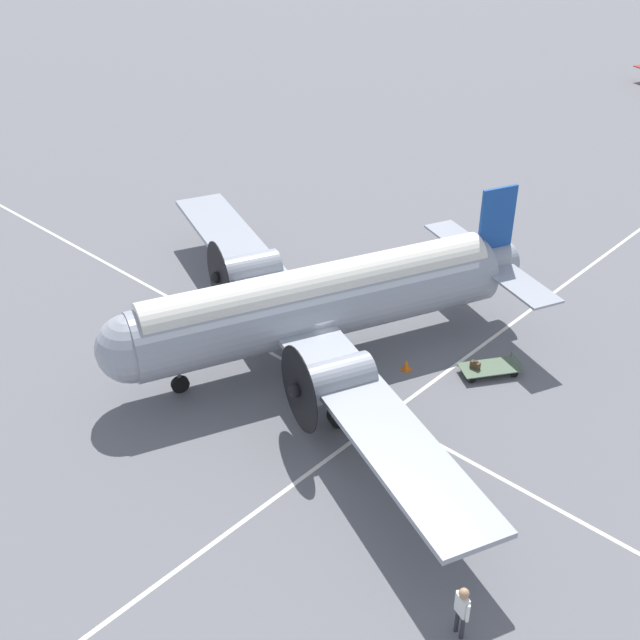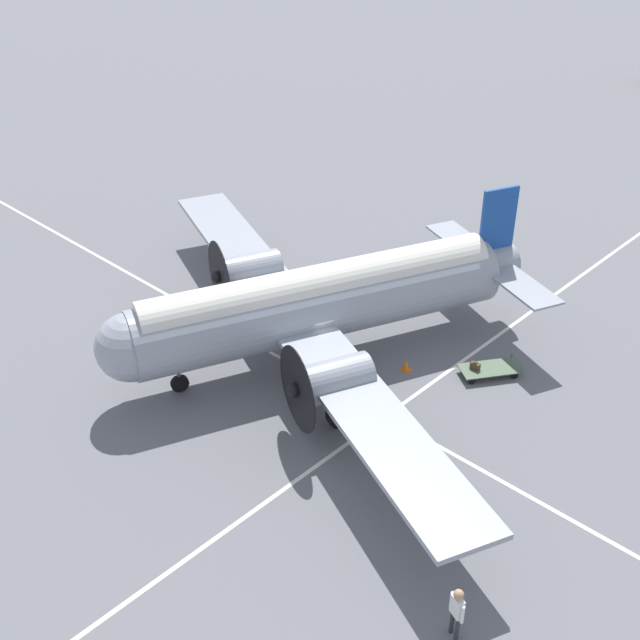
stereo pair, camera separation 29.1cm
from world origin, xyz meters
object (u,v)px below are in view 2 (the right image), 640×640
at_px(crew_foreground, 457,609).
at_px(baggage_cart, 490,369).
at_px(airliner_main, 309,304).
at_px(suitcase_near_door, 475,369).
at_px(traffic_cone, 406,366).

bearing_deg(crew_foreground, baggage_cart, 140.06).
height_order(airliner_main, suitcase_near_door, airliner_main).
xyz_separation_m(crew_foreground, traffic_cone, (8.51, -8.78, -0.86)).
bearing_deg(baggage_cart, airliner_main, -20.65).
height_order(crew_foreground, suitcase_near_door, crew_foreground).
height_order(airliner_main, crew_foreground, airliner_main).
distance_m(crew_foreground, baggage_cart, 12.34).
xyz_separation_m(suitcase_near_door, traffic_cone, (2.18, 1.55, -0.08)).
distance_m(airliner_main, traffic_cone, 4.56).
bearing_deg(crew_foreground, suitcase_near_door, 142.78).
bearing_deg(airliner_main, suitcase_near_door, 146.19).
xyz_separation_m(airliner_main, traffic_cone, (-3.32, -2.05, -2.36)).
height_order(suitcase_near_door, traffic_cone, suitcase_near_door).
xyz_separation_m(airliner_main, baggage_cart, (-5.90, -4.06, -2.30)).
relative_size(airliner_main, suitcase_near_door, 38.34).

